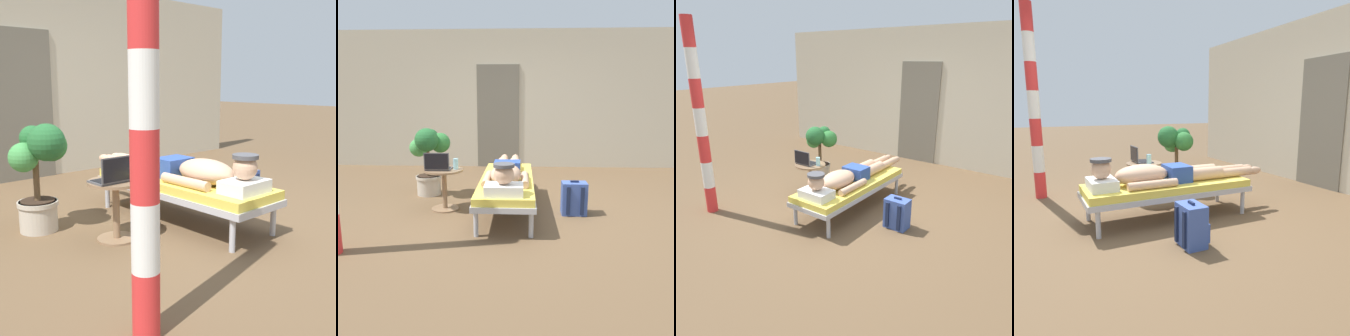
# 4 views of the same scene
# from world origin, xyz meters

# --- Properties ---
(ground_plane) EXTENTS (40.00, 40.00, 0.00)m
(ground_plane) POSITION_xyz_m (0.00, 0.00, 0.00)
(ground_plane) COLOR brown
(house_wall_back) EXTENTS (7.60, 0.20, 2.70)m
(house_wall_back) POSITION_xyz_m (-0.16, 2.95, 1.35)
(house_wall_back) COLOR beige
(house_wall_back) RESTS_ON ground
(house_door_panel) EXTENTS (0.84, 0.03, 2.04)m
(house_door_panel) POSITION_xyz_m (-0.45, 2.84, 1.02)
(house_door_panel) COLOR #6D6759
(house_door_panel) RESTS_ON ground
(lounge_chair) EXTENTS (0.67, 1.92, 0.42)m
(lounge_chair) POSITION_xyz_m (-0.16, 0.07, 0.35)
(lounge_chair) COLOR #B7B7BC
(lounge_chair) RESTS_ON ground
(person_reclining) EXTENTS (0.53, 2.17, 0.33)m
(person_reclining) POSITION_xyz_m (-0.16, -0.01, 0.52)
(person_reclining) COLOR white
(person_reclining) RESTS_ON lounge_chair
(side_table) EXTENTS (0.48, 0.48, 0.52)m
(side_table) POSITION_xyz_m (-0.95, 0.07, 0.36)
(side_table) COLOR #8C6B4C
(side_table) RESTS_ON ground
(laptop) EXTENTS (0.31, 0.24, 0.23)m
(laptop) POSITION_xyz_m (-1.01, 0.02, 0.58)
(laptop) COLOR #4C4C51
(laptop) RESTS_ON side_table
(drink_glass) EXTENTS (0.06, 0.06, 0.13)m
(drink_glass) POSITION_xyz_m (-0.80, 0.09, 0.59)
(drink_glass) COLOR #99D8E5
(drink_glass) RESTS_ON side_table
(backpack) EXTENTS (0.30, 0.26, 0.42)m
(backpack) POSITION_xyz_m (0.67, -0.04, 0.20)
(backpack) COLOR #3F59A5
(backpack) RESTS_ON ground
(potted_plant) EXTENTS (0.58, 0.53, 0.99)m
(potted_plant) POSITION_xyz_m (-1.31, 0.71, 0.60)
(potted_plant) COLOR #BFB29E
(potted_plant) RESTS_ON ground
(porch_post) EXTENTS (0.15, 0.15, 2.61)m
(porch_post) POSITION_xyz_m (-1.70, -1.23, 1.30)
(porch_post) COLOR red
(porch_post) RESTS_ON ground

